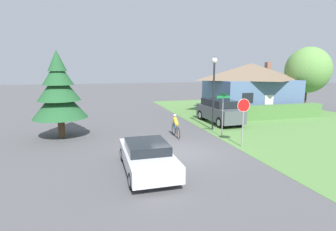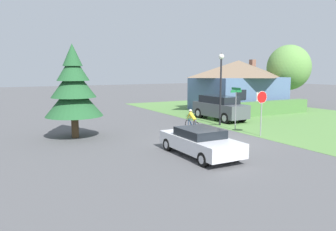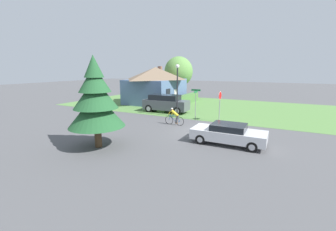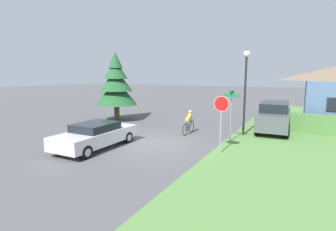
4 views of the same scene
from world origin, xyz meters
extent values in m
plane|color=#515154|center=(0.00, 0.00, 0.00)|extent=(140.00, 140.00, 0.00)
cube|color=black|center=(9.09, 8.01, 1.80)|extent=(1.10, 0.07, 0.90)
cube|color=silver|center=(-2.08, -2.02, 0.60)|extent=(1.90, 4.58, 0.64)
cube|color=black|center=(-2.08, -2.02, 1.11)|extent=(1.67, 2.08, 0.39)
cylinder|color=black|center=(-2.94, -0.46, 0.31)|extent=(0.22, 0.62, 0.62)
cylinder|color=#ADADB2|center=(-2.94, -0.46, 0.31)|extent=(0.23, 0.36, 0.36)
cylinder|color=black|center=(-1.22, -0.47, 0.31)|extent=(0.22, 0.62, 0.62)
cylinder|color=#ADADB2|center=(-1.22, -0.47, 0.31)|extent=(0.23, 0.36, 0.36)
cylinder|color=black|center=(-2.94, -3.58, 0.31)|extent=(0.22, 0.62, 0.62)
cylinder|color=#ADADB2|center=(-2.94, -3.58, 0.31)|extent=(0.23, 0.36, 0.36)
cylinder|color=black|center=(-1.22, -3.58, 0.31)|extent=(0.22, 0.62, 0.62)
cylinder|color=#ADADB2|center=(-1.22, -3.58, 0.31)|extent=(0.23, 0.36, 0.36)
torus|color=black|center=(0.82, 2.67, 0.36)|extent=(0.05, 0.75, 0.75)
torus|color=black|center=(0.83, 3.69, 0.36)|extent=(0.05, 0.75, 0.75)
cylinder|color=#1E66B2|center=(0.83, 2.92, 0.50)|extent=(0.04, 0.18, 0.55)
cylinder|color=#1E66B2|center=(0.83, 3.30, 0.53)|extent=(0.04, 0.63, 0.62)
cylinder|color=#1E66B2|center=(0.83, 3.23, 0.80)|extent=(0.04, 0.75, 0.08)
cylinder|color=#1E66B2|center=(0.83, 2.83, 0.29)|extent=(0.04, 0.34, 0.16)
cylinder|color=#1E66B2|center=(0.83, 2.76, 0.57)|extent=(0.03, 0.21, 0.43)
cylinder|color=#1E66B2|center=(0.83, 3.65, 0.59)|extent=(0.04, 0.12, 0.47)
cylinder|color=black|center=(0.83, 3.60, 0.82)|extent=(0.44, 0.03, 0.02)
ellipsoid|color=black|center=(0.83, 2.85, 0.80)|extent=(0.08, 0.20, 0.05)
cylinder|color=slate|center=(0.83, 2.84, 0.62)|extent=(0.11, 0.25, 0.46)
cylinder|color=slate|center=(0.83, 3.00, 0.54)|extent=(0.11, 0.25, 0.61)
cylinder|color=#8C6647|center=(0.83, 2.92, 0.26)|extent=(0.08, 0.08, 0.30)
cylinder|color=#8C6647|center=(0.88, 3.08, 0.17)|extent=(0.17, 0.08, 0.21)
cylinder|color=yellow|center=(0.83, 3.13, 1.02)|extent=(0.22, 0.68, 0.55)
cylinder|color=yellow|center=(0.83, 3.37, 1.00)|extent=(0.07, 0.25, 0.36)
cylinder|color=yellow|center=(0.83, 3.65, 1.00)|extent=(0.07, 0.25, 0.36)
sphere|color=#8C6647|center=(0.83, 3.42, 1.34)|extent=(0.19, 0.19, 0.19)
ellipsoid|color=white|center=(0.83, 3.42, 1.39)|extent=(0.22, 0.18, 0.12)
cube|color=#4C5156|center=(5.54, 6.45, 0.84)|extent=(2.03, 5.04, 1.04)
cube|color=black|center=(5.53, 6.60, 1.65)|extent=(1.75, 3.34, 0.57)
cylinder|color=black|center=(4.67, 8.12, 0.42)|extent=(0.33, 0.85, 0.84)
cylinder|color=#ADADB2|center=(4.67, 8.12, 0.42)|extent=(0.33, 0.50, 0.49)
cylinder|color=black|center=(6.29, 8.17, 0.42)|extent=(0.33, 0.85, 0.84)
cylinder|color=#ADADB2|center=(6.29, 8.17, 0.42)|extent=(0.33, 0.50, 0.49)
cylinder|color=black|center=(4.79, 4.73, 0.42)|extent=(0.33, 0.85, 0.84)
cylinder|color=#ADADB2|center=(4.79, 4.73, 0.42)|extent=(0.33, 0.50, 0.49)
cylinder|color=black|center=(6.41, 4.79, 0.42)|extent=(0.33, 0.85, 0.84)
cylinder|color=#ADADB2|center=(6.41, 4.79, 0.42)|extent=(0.33, 0.50, 0.49)
cylinder|color=gray|center=(3.80, 0.09, 1.04)|extent=(0.07, 0.07, 2.07)
cylinder|color=red|center=(3.80, 0.09, 2.37)|extent=(0.70, 0.08, 0.70)
cylinder|color=silver|center=(3.80, 0.09, 2.37)|extent=(0.74, 0.08, 0.74)
cylinder|color=black|center=(4.00, 4.40, 2.38)|extent=(0.13, 0.13, 4.76)
sphere|color=white|center=(4.00, 4.40, 4.94)|extent=(0.39, 0.39, 0.39)
cone|color=black|center=(4.00, 4.40, 5.14)|extent=(0.23, 0.23, 0.16)
cylinder|color=gray|center=(3.70, 2.35, 1.27)|extent=(0.06, 0.06, 2.55)
cube|color=#197238|center=(3.70, 2.35, 2.61)|extent=(0.90, 0.03, 0.16)
cube|color=#197238|center=(3.70, 2.35, 2.77)|extent=(0.03, 0.90, 0.16)
cylinder|color=#4C3823|center=(-6.27, 4.95, 0.65)|extent=(0.42, 0.42, 1.30)
cone|color=#23562D|center=(-6.27, 4.95, 2.31)|extent=(3.34, 3.34, 2.01)
cone|color=#23562D|center=(-6.27, 4.95, 3.29)|extent=(2.61, 2.61, 1.77)
cone|color=#23562D|center=(-6.27, 4.95, 4.15)|extent=(1.87, 1.87, 1.53)
cone|color=#23562D|center=(-6.27, 4.95, 4.87)|extent=(1.14, 1.14, 1.29)
camera|label=1|loc=(-4.09, -12.61, 4.35)|focal=28.00mm
camera|label=2|loc=(-10.51, -14.49, 4.01)|focal=35.00mm
camera|label=3|loc=(-16.03, -4.87, 4.73)|focal=24.00mm
camera|label=4|loc=(7.20, -11.85, 3.75)|focal=28.00mm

